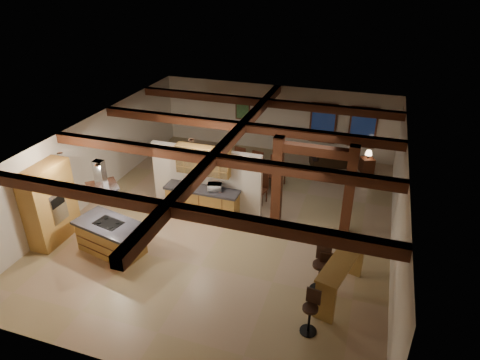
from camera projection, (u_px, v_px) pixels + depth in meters
The scene contains 23 objects.
ground at pixel (230, 220), 13.93m from camera, with size 12.00×12.00×0.00m, color tan.
room_walls at pixel (229, 171), 13.11m from camera, with size 12.00×12.00×12.00m.
ceiling_beams at pixel (229, 141), 12.65m from camera, with size 10.00×12.00×0.28m.
timber_posts at pixel (313, 176), 12.84m from camera, with size 2.50×0.30×2.90m.
partition_wall at pixel (206, 179), 14.12m from camera, with size 3.80×0.18×2.20m, color beige.
pantry_cabinet at pixel (50, 204), 12.49m from camera, with size 0.67×1.60×2.40m.
back_counter at pixel (202, 201), 14.08m from camera, with size 2.50×0.66×0.94m.
upper_display_cabinet at pixel (203, 161), 13.61m from camera, with size 1.80×0.36×0.95m.
range_hood at pixel (104, 198), 11.64m from camera, with size 1.10×1.10×1.40m.
back_windows at pixel (343, 125), 17.45m from camera, with size 2.70×0.07×1.70m.
framed_art at pixel (243, 110), 18.55m from camera, with size 0.65×0.05×0.85m.
recessed_cans at pixel (118, 152), 11.68m from camera, with size 3.16×2.46×0.03m.
kitchen_island at pixel (111, 237), 12.24m from camera, with size 2.15×1.45×0.98m.
dining_table at pixel (251, 180), 15.66m from camera, with size 2.01×1.12×0.71m, color #3B1A0E.
sofa at pixel (334, 159), 17.42m from camera, with size 1.88×0.74×0.55m, color black.
microwave at pixel (215, 187), 13.69m from camera, with size 0.45×0.30×0.25m, color #B8B8BC.
bar_counter at pixel (341, 271), 10.49m from camera, with size 1.07×2.25×1.15m.
side_table at pixel (367, 165), 16.91m from camera, with size 0.48×0.48×0.59m, color #431F10.
table_lamp at pixel (369, 153), 16.66m from camera, with size 0.27×0.27×0.32m.
bar_stool_a at pixel (310, 312), 9.56m from camera, with size 0.39×0.41×1.12m.
bar_stool_b at pixel (325, 274), 10.70m from camera, with size 0.39×0.40×1.12m.
bar_stool_c at pixel (321, 269), 10.75m from camera, with size 0.45×0.46×1.28m.
dining_chairs at pixel (251, 172), 15.52m from camera, with size 2.32×2.32×1.29m.
Camera 1 is at (4.00, -11.04, 7.63)m, focal length 32.00 mm.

